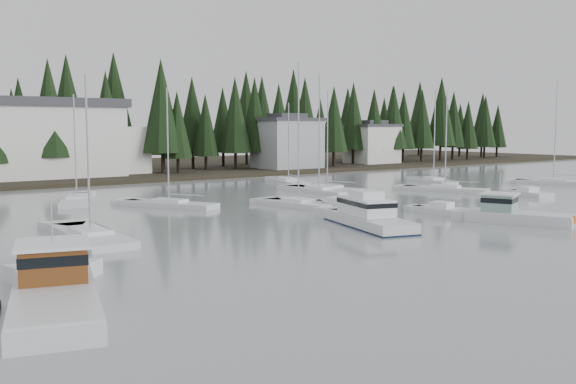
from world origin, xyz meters
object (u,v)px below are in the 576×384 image
sailboat_7 (553,184)px  sailboat_8 (433,182)px  lobster_boat_brown (52,296)px  lobster_boat_teal (515,216)px  house_east_b (372,143)px  sailboat_9 (169,206)px  runabout_4 (442,212)px  sailboat_0 (91,239)px  sailboat_5 (445,191)px  cabin_cruiser_center (368,218)px  sailboat_3 (289,183)px  house_east_a (287,142)px  sailboat_13 (327,191)px  harbor_inn (45,139)px  sailboat_2 (298,206)px  runabout_1 (338,207)px  sailboat_1 (77,202)px  sailboat_10 (319,192)px  runabout_2 (528,195)px

sailboat_7 → sailboat_8: sailboat_7 is taller
lobster_boat_brown → lobster_boat_teal: lobster_boat_brown is taller
house_east_b → lobster_boat_teal: size_ratio=1.14×
sailboat_9 → runabout_4: 24.92m
sailboat_0 → sailboat_5: (44.19, 6.48, 0.02)m
cabin_cruiser_center → sailboat_3: size_ratio=0.91×
house_east_a → sailboat_8: bearing=-87.0°
sailboat_0 → sailboat_13: sailboat_13 is taller
harbor_inn → lobster_boat_teal: 65.27m
house_east_a → sailboat_3: sailboat_3 is taller
cabin_cruiser_center → sailboat_13: sailboat_13 is taller
sailboat_2 → sailboat_3: bearing=-42.8°
cabin_cruiser_center → sailboat_7: size_ratio=0.73×
sailboat_3 → runabout_4: sailboat_3 is taller
sailboat_0 → runabout_1: sailboat_0 is taller
sailboat_1 → sailboat_9: size_ratio=0.96×
harbor_inn → sailboat_1: (-5.34, -28.52, -5.72)m
sailboat_3 → sailboat_10: bearing=178.1°
sailboat_2 → runabout_4: (7.12, -11.16, 0.05)m
house_east_a → cabin_cruiser_center: (-31.96, -52.80, -4.28)m
house_east_b → sailboat_7: (-9.33, -43.40, -4.33)m
harbor_inn → lobster_boat_brown: bearing=-106.1°
sailboat_8 → runabout_4: 31.07m
sailboat_2 → sailboat_8: 31.79m
sailboat_3 → sailboat_7: size_ratio=0.80×
house_east_b → sailboat_13: sailboat_13 is taller
house_east_a → sailboat_5: (-6.49, -39.19, -4.84)m
cabin_cruiser_center → sailboat_8: (33.54, 22.15, -0.55)m
sailboat_3 → sailboat_7: sailboat_7 is taller
sailboat_8 → sailboat_10: size_ratio=0.94×
house_east_a → sailboat_0: 68.40m
lobster_boat_teal → sailboat_0: 31.92m
lobster_boat_teal → runabout_2: lobster_boat_teal is taller
harbor_inn → sailboat_9: bearing=-89.5°
house_east_b → sailboat_9: sailboat_9 is taller
house_east_b → runabout_2: 55.72m
lobster_boat_brown → sailboat_10: (38.57, 29.26, -0.48)m
sailboat_2 → runabout_2: size_ratio=2.43×
sailboat_0 → sailboat_2: (21.92, 5.54, 0.04)m
sailboat_5 → harbor_inn: bearing=14.4°
house_east_a → sailboat_2: bearing=-125.6°
harbor_inn → sailboat_1: bearing=-100.6°
house_east_a → runabout_2: 47.99m
sailboat_5 → runabout_4: 19.39m
cabin_cruiser_center → sailboat_10: sailboat_10 is taller
sailboat_3 → sailboat_10: sailboat_10 is taller
lobster_boat_brown → sailboat_13: 50.30m
sailboat_7 → sailboat_9: sailboat_7 is taller
house_east_a → runabout_2: bearing=-93.5°
cabin_cruiser_center → sailboat_1: 31.18m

